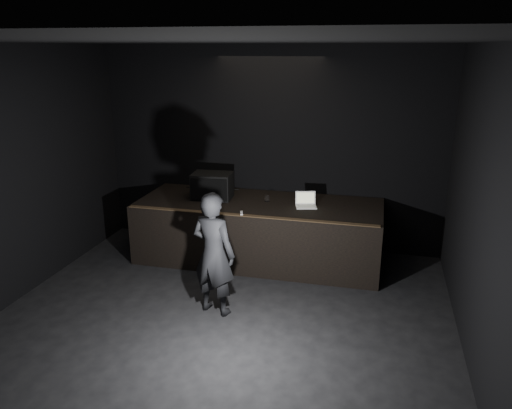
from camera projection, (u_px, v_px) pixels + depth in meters
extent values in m
plane|color=black|center=(205.00, 347.00, 5.99)|extent=(7.00, 7.00, 0.00)
cube|color=black|center=(270.00, 149.00, 8.70)|extent=(6.00, 0.10, 3.50)
cube|color=black|center=(496.00, 233.00, 4.77)|extent=(0.10, 7.00, 3.50)
cube|color=black|center=(194.00, 41.00, 4.93)|extent=(6.00, 7.00, 0.04)
cube|color=black|center=(259.00, 231.00, 8.36)|extent=(4.00, 1.50, 1.00)
cube|color=brown|center=(248.00, 216.00, 7.55)|extent=(3.92, 0.10, 0.01)
cube|color=black|center=(212.00, 186.00, 8.38)|extent=(0.68, 0.50, 0.43)
cube|color=black|center=(209.00, 190.00, 8.16)|extent=(0.61, 0.07, 0.37)
cylinder|color=black|center=(213.00, 188.00, 8.99)|extent=(0.97, 0.10, 0.02)
cube|color=white|center=(306.00, 207.00, 7.96)|extent=(0.37, 0.30, 0.02)
cube|color=silver|center=(306.00, 206.00, 7.96)|extent=(0.30, 0.20, 0.00)
cube|color=white|center=(305.00, 198.00, 8.06)|extent=(0.33, 0.15, 0.21)
cube|color=#E69243|center=(305.00, 198.00, 8.05)|extent=(0.29, 0.12, 0.17)
cylinder|color=silver|center=(197.00, 195.00, 8.33)|extent=(0.06, 0.06, 0.15)
cylinder|color=#1B3397|center=(197.00, 195.00, 8.33)|extent=(0.06, 0.06, 0.07)
cylinder|color=#BB3611|center=(197.00, 197.00, 8.34)|extent=(0.06, 0.06, 0.01)
cylinder|color=white|center=(267.00, 199.00, 8.24)|extent=(0.08, 0.08, 0.10)
cube|color=white|center=(242.00, 213.00, 7.63)|extent=(0.08, 0.17, 0.03)
imported|color=black|center=(214.00, 254.00, 6.56)|extent=(0.70, 0.54, 1.69)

